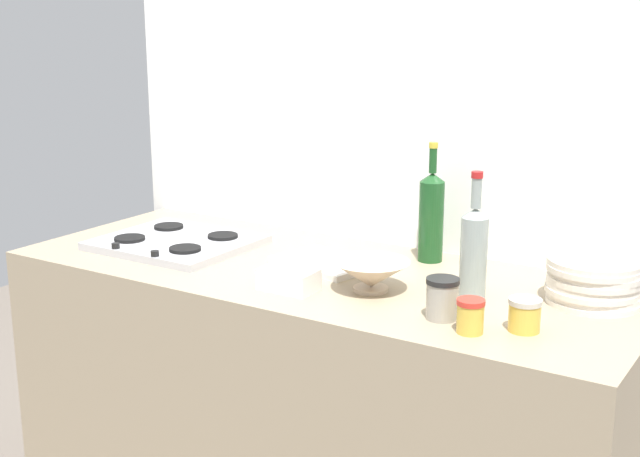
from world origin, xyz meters
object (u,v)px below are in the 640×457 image
Objects in this scene: plate_stack at (594,281)px; wine_bottle_mid_left at (474,250)px; stovetop_hob at (177,242)px; condiment_jar_front at (525,315)px; condiment_jar_spare at (470,316)px; wine_bottle_leftmost at (431,215)px; condiment_jar_rear at (442,298)px; butter_dish at (289,279)px; cutting_board at (325,263)px; mixing_bowl at (371,275)px.

plate_stack is 0.30m from wine_bottle_mid_left.
stovetop_hob is at bearing -177.86° from wine_bottle_mid_left.
condiment_jar_spare is (-0.10, -0.08, 0.00)m from condiment_jar_front.
wine_bottle_leftmost is 3.47× the size of condiment_jar_rear.
wine_bottle_mid_left is at bearing 25.56° from butter_dish.
cutting_board is at bearing 98.50° from butter_dish.
condiment_jar_spare is at bearing -23.26° from mixing_bowl.
plate_stack is at bearing 6.71° from cutting_board.
condiment_jar_spare is at bearing -26.12° from cutting_board.
wine_bottle_leftmost is 0.35m from mixing_bowl.
cutting_board is at bearing 163.32° from condiment_jar_front.
mixing_bowl reaches higher than cutting_board.
plate_stack is at bearing 7.18° from stovetop_hob.
wine_bottle_mid_left reaches higher than plate_stack.
plate_stack is 0.56m from mixing_bowl.
stovetop_hob is at bearing -172.82° from plate_stack.
cutting_board is (-0.46, 0.03, -0.12)m from wine_bottle_mid_left.
cutting_board is at bearing 153.88° from condiment_jar_spare.
condiment_jar_rear is at bearing -25.62° from cutting_board.
stovetop_hob is at bearing -159.24° from wine_bottle_leftmost.
condiment_jar_spare is at bearing -3.93° from butter_dish.
wine_bottle_mid_left is at bearing 2.14° from stovetop_hob.
cutting_board is at bearing 7.88° from stovetop_hob.
wine_bottle_mid_left is 1.17× the size of cutting_board.
condiment_jar_front is 0.68m from cutting_board.
stovetop_hob is 0.97m from condiment_jar_rear.
condiment_jar_spare is at bearing -116.37° from plate_stack.
wine_bottle_leftmost reaches higher than stovetop_hob.
stovetop_hob is at bearing 175.28° from mixing_bowl.
plate_stack is 0.52m from wine_bottle_leftmost.
wine_bottle_mid_left is 0.20m from condiment_jar_rear.
condiment_jar_front is at bearing -6.31° from stovetop_hob.
stovetop_hob is 0.50m from cutting_board.
condiment_jar_front reaches higher than butter_dish.
cutting_board is at bearing 149.78° from mixing_bowl.
wine_bottle_leftmost reaches higher than plate_stack.
mixing_bowl reaches higher than butter_dish.
wine_bottle_leftmost is at bearing 118.47° from condiment_jar_rear.
cutting_board is at bearing 175.90° from wine_bottle_mid_left.
butter_dish is (-0.70, -0.32, -0.03)m from plate_stack.
wine_bottle_leftmost is 0.33m from cutting_board.
wine_bottle_leftmost is 0.59m from condiment_jar_spare.
plate_stack is 0.40m from condiment_jar_spare.
wine_bottle_mid_left is 1.59× the size of mixing_bowl.
stovetop_hob is 0.79m from wine_bottle_leftmost.
wine_bottle_leftmost reaches higher than wine_bottle_mid_left.
butter_dish is 0.24m from cutting_board.
condiment_jar_rear reaches higher than condiment_jar_spare.
wine_bottle_leftmost reaches higher than cutting_board.
condiment_jar_front is (0.19, -0.16, -0.09)m from wine_bottle_mid_left.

